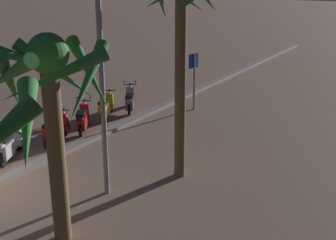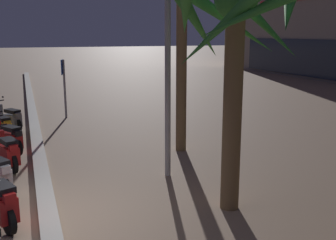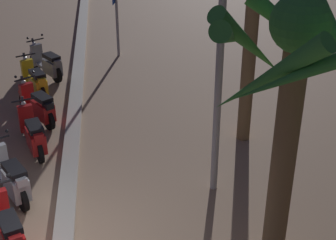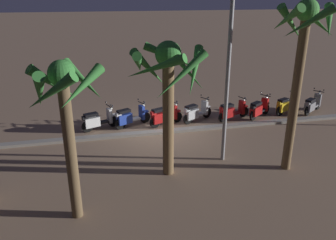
{
  "view_description": "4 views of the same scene",
  "coord_description": "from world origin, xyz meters",
  "px_view_note": "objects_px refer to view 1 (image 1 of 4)",
  "views": [
    {
      "loc": [
        6.4,
        9.99,
        5.49
      ],
      "look_at": [
        -4.68,
        3.3,
        1.24
      ],
      "focal_mm": 47.25,
      "sensor_mm": 36.0,
      "label": 1
    },
    {
      "loc": [
        7.07,
        -0.03,
        3.43
      ],
      "look_at": [
        -1.96,
        3.22,
        1.36
      ],
      "focal_mm": 42.93,
      "sensor_mm": 36.0,
      "label": 2
    },
    {
      "loc": [
        6.53,
        1.19,
        5.99
      ],
      "look_at": [
        -3.16,
        2.39,
        0.9
      ],
      "focal_mm": 54.12,
      "sensor_mm": 36.0,
      "label": 3
    },
    {
      "loc": [
        2.67,
        13.65,
        5.83
      ],
      "look_at": [
        0.01,
        1.94,
        1.26
      ],
      "focal_mm": 36.11,
      "sensor_mm": 36.0,
      "label": 4
    }
  ],
  "objects_px": {
    "scooter_yellow_mid_rear": "(106,108)",
    "street_lamp": "(100,50)",
    "scooter_red_lead_nearest": "(83,120)",
    "scooter_red_mid_centre": "(55,131)",
    "scooter_silver_gap_after_mid": "(9,146)",
    "scooter_grey_far_back": "(130,101)",
    "palm_tree_near_sign": "(50,90)",
    "crossing_sign": "(194,75)",
    "palm_tree_far_corner": "(181,27)"
  },
  "relations": [
    {
      "from": "scooter_red_lead_nearest",
      "to": "scooter_red_mid_centre",
      "type": "distance_m",
      "value": 1.43
    },
    {
      "from": "scooter_yellow_mid_rear",
      "to": "crossing_sign",
      "type": "bearing_deg",
      "value": 141.18
    },
    {
      "from": "scooter_silver_gap_after_mid",
      "to": "palm_tree_far_corner",
      "type": "height_order",
      "value": "palm_tree_far_corner"
    },
    {
      "from": "scooter_red_lead_nearest",
      "to": "crossing_sign",
      "type": "xyz_separation_m",
      "value": [
        -4.63,
        2.14,
        1.05
      ]
    },
    {
      "from": "palm_tree_near_sign",
      "to": "crossing_sign",
      "type": "bearing_deg",
      "value": -167.99
    },
    {
      "from": "scooter_grey_far_back",
      "to": "scooter_red_mid_centre",
      "type": "distance_m",
      "value": 4.42
    },
    {
      "from": "scooter_yellow_mid_rear",
      "to": "scooter_silver_gap_after_mid",
      "type": "height_order",
      "value": "scooter_silver_gap_after_mid"
    },
    {
      "from": "scooter_yellow_mid_rear",
      "to": "scooter_silver_gap_after_mid",
      "type": "bearing_deg",
      "value": 0.69
    },
    {
      "from": "scooter_red_lead_nearest",
      "to": "scooter_red_mid_centre",
      "type": "relative_size",
      "value": 0.85
    },
    {
      "from": "scooter_grey_far_back",
      "to": "scooter_red_lead_nearest",
      "type": "distance_m",
      "value": 2.99
    },
    {
      "from": "scooter_grey_far_back",
      "to": "scooter_silver_gap_after_mid",
      "type": "relative_size",
      "value": 0.97
    },
    {
      "from": "scooter_red_mid_centre",
      "to": "palm_tree_near_sign",
      "type": "height_order",
      "value": "palm_tree_near_sign"
    },
    {
      "from": "scooter_yellow_mid_rear",
      "to": "palm_tree_far_corner",
      "type": "height_order",
      "value": "palm_tree_far_corner"
    },
    {
      "from": "scooter_yellow_mid_rear",
      "to": "scooter_red_lead_nearest",
      "type": "bearing_deg",
      "value": 8.77
    },
    {
      "from": "scooter_red_lead_nearest",
      "to": "scooter_silver_gap_after_mid",
      "type": "height_order",
      "value": "same"
    },
    {
      "from": "scooter_yellow_mid_rear",
      "to": "palm_tree_near_sign",
      "type": "distance_m",
      "value": 9.0
    },
    {
      "from": "scooter_silver_gap_after_mid",
      "to": "crossing_sign",
      "type": "relative_size",
      "value": 0.69
    },
    {
      "from": "scooter_red_mid_centre",
      "to": "scooter_silver_gap_after_mid",
      "type": "bearing_deg",
      "value": -7.45
    },
    {
      "from": "scooter_yellow_mid_rear",
      "to": "scooter_red_mid_centre",
      "type": "xyz_separation_m",
      "value": [
        3.09,
        0.29,
        0.01
      ]
    },
    {
      "from": "palm_tree_far_corner",
      "to": "scooter_grey_far_back",
      "type": "bearing_deg",
      "value": -131.71
    },
    {
      "from": "scooter_red_lead_nearest",
      "to": "crossing_sign",
      "type": "height_order",
      "value": "crossing_sign"
    },
    {
      "from": "palm_tree_far_corner",
      "to": "street_lamp",
      "type": "relative_size",
      "value": 0.92
    },
    {
      "from": "scooter_red_lead_nearest",
      "to": "palm_tree_near_sign",
      "type": "distance_m",
      "value": 7.58
    },
    {
      "from": "scooter_red_mid_centre",
      "to": "palm_tree_near_sign",
      "type": "relative_size",
      "value": 0.4
    },
    {
      "from": "palm_tree_near_sign",
      "to": "scooter_red_lead_nearest",
      "type": "bearing_deg",
      "value": -142.15
    },
    {
      "from": "scooter_grey_far_back",
      "to": "palm_tree_far_corner",
      "type": "bearing_deg",
      "value": 48.29
    },
    {
      "from": "scooter_red_mid_centre",
      "to": "scooter_silver_gap_after_mid",
      "type": "relative_size",
      "value": 1.08
    },
    {
      "from": "street_lamp",
      "to": "crossing_sign",
      "type": "bearing_deg",
      "value": -168.33
    },
    {
      "from": "scooter_yellow_mid_rear",
      "to": "street_lamp",
      "type": "xyz_separation_m",
      "value": [
        5.0,
        4.04,
        3.35
      ]
    },
    {
      "from": "scooter_red_lead_nearest",
      "to": "street_lamp",
      "type": "relative_size",
      "value": 0.25
    },
    {
      "from": "scooter_grey_far_back",
      "to": "scooter_red_lead_nearest",
      "type": "height_order",
      "value": "same"
    },
    {
      "from": "scooter_red_lead_nearest",
      "to": "palm_tree_far_corner",
      "type": "relative_size",
      "value": 0.27
    },
    {
      "from": "scooter_silver_gap_after_mid",
      "to": "palm_tree_far_corner",
      "type": "bearing_deg",
      "value": 108.95
    },
    {
      "from": "crossing_sign",
      "to": "street_lamp",
      "type": "distance_m",
      "value": 8.46
    },
    {
      "from": "scooter_grey_far_back",
      "to": "scooter_silver_gap_after_mid",
      "type": "xyz_separation_m",
      "value": [
        6.16,
        -0.16,
        0.02
      ]
    },
    {
      "from": "scooter_grey_far_back",
      "to": "crossing_sign",
      "type": "height_order",
      "value": "crossing_sign"
    },
    {
      "from": "palm_tree_far_corner",
      "to": "street_lamp",
      "type": "bearing_deg",
      "value": -30.18
    },
    {
      "from": "palm_tree_near_sign",
      "to": "scooter_silver_gap_after_mid",
      "type": "bearing_deg",
      "value": -117.73
    },
    {
      "from": "scooter_grey_far_back",
      "to": "palm_tree_near_sign",
      "type": "bearing_deg",
      "value": 26.96
    },
    {
      "from": "scooter_red_lead_nearest",
      "to": "palm_tree_near_sign",
      "type": "bearing_deg",
      "value": 37.85
    },
    {
      "from": "scooter_grey_far_back",
      "to": "scooter_yellow_mid_rear",
      "type": "xyz_separation_m",
      "value": [
        1.33,
        -0.22,
        0.0
      ]
    },
    {
      "from": "street_lamp",
      "to": "scooter_grey_far_back",
      "type": "bearing_deg",
      "value": -148.9
    },
    {
      "from": "scooter_silver_gap_after_mid",
      "to": "crossing_sign",
      "type": "xyz_separation_m",
      "value": [
        -7.8,
        2.34,
        1.04
      ]
    },
    {
      "from": "scooter_grey_far_back",
      "to": "scooter_silver_gap_after_mid",
      "type": "bearing_deg",
      "value": -1.52
    },
    {
      "from": "scooter_grey_far_back",
      "to": "scooter_yellow_mid_rear",
      "type": "relative_size",
      "value": 0.96
    },
    {
      "from": "palm_tree_near_sign",
      "to": "street_lamp",
      "type": "xyz_separation_m",
      "value": [
        -2.19,
        -0.51,
        0.44
      ]
    },
    {
      "from": "scooter_grey_far_back",
      "to": "scooter_silver_gap_after_mid",
      "type": "height_order",
      "value": "same"
    },
    {
      "from": "palm_tree_far_corner",
      "to": "crossing_sign",
      "type": "bearing_deg",
      "value": -155.41
    },
    {
      "from": "scooter_yellow_mid_rear",
      "to": "street_lamp",
      "type": "distance_m",
      "value": 7.25
    },
    {
      "from": "palm_tree_near_sign",
      "to": "street_lamp",
      "type": "distance_m",
      "value": 2.29
    }
  ]
}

